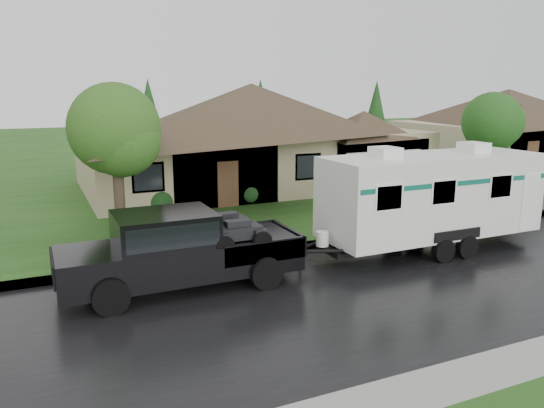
{
  "coord_description": "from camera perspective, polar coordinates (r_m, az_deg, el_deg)",
  "views": [
    {
      "loc": [
        -9.29,
        -13.49,
        5.44
      ],
      "look_at": [
        -2.22,
        2.0,
        1.74
      ],
      "focal_mm": 35.0,
      "sensor_mm": 36.0,
      "label": 1
    }
  ],
  "objects": [
    {
      "name": "travel_trailer",
      "position": [
        18.78,
        16.73,
        0.96
      ],
      "size": [
        8.11,
        2.85,
        3.64
      ],
      "color": "silver",
      "rests_on": "ground"
    },
    {
      "name": "lawn",
      "position": [
        30.44,
        -6.36,
        2.03
      ],
      "size": [
        140.0,
        26.0,
        0.15
      ],
      "primitive_type": "cube",
      "color": "#214B17",
      "rests_on": "ground"
    },
    {
      "name": "tree_right_green",
      "position": [
        29.16,
        22.66,
        7.68
      ],
      "size": [
        3.0,
        3.0,
        4.96
      ],
      "color": "#382B1E",
      "rests_on": "lawn"
    },
    {
      "name": "curb",
      "position": [
        19.04,
        5.8,
        -4.17
      ],
      "size": [
        140.0,
        0.5,
        0.15
      ],
      "primitive_type": "cube",
      "color": "gray",
      "rests_on": "ground"
    },
    {
      "name": "house_neighbor",
      "position": [
        42.12,
        24.31,
        8.3
      ],
      "size": [
        15.12,
        9.72,
        6.45
      ],
      "color": "tan",
      "rests_on": "lawn"
    },
    {
      "name": "road",
      "position": [
        15.74,
        13.68,
        -8.3
      ],
      "size": [
        140.0,
        8.0,
        0.01
      ],
      "primitive_type": "cube",
      "color": "black",
      "rests_on": "ground"
    },
    {
      "name": "ground",
      "position": [
        17.25,
        9.57,
        -6.3
      ],
      "size": [
        140.0,
        140.0,
        0.0
      ],
      "primitive_type": "plane",
      "color": "#214B17",
      "rests_on": "ground"
    },
    {
      "name": "tree_left_green",
      "position": [
        19.42,
        -16.49,
        7.29
      ],
      "size": [
        3.29,
        3.29,
        5.45
      ],
      "color": "#382B1E",
      "rests_on": "lawn"
    },
    {
      "name": "house_main",
      "position": [
        29.73,
        -1.57,
        8.69
      ],
      "size": [
        19.44,
        10.8,
        6.9
      ],
      "color": "tan",
      "rests_on": "lawn"
    },
    {
      "name": "pickup_truck",
      "position": [
        14.85,
        -10.19,
        -4.63
      ],
      "size": [
        6.57,
        2.5,
        2.19
      ],
      "color": "black",
      "rests_on": "ground"
    },
    {
      "name": "shrub_row",
      "position": [
        25.88,
        1.8,
        1.58
      ],
      "size": [
        13.6,
        1.0,
        1.0
      ],
      "color": "#143814",
      "rests_on": "lawn"
    }
  ]
}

